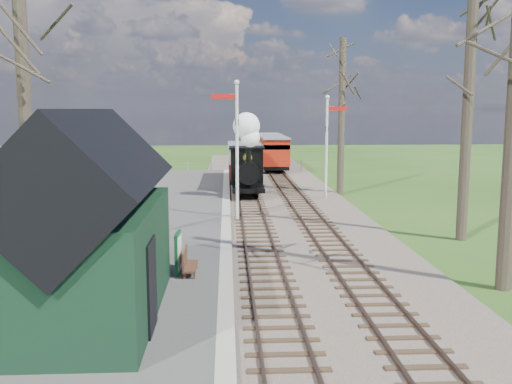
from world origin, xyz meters
TOP-DOWN VIEW (x-y plane):
  - distant_hills at (1.40, 64.38)m, footprint 114.40×48.00m
  - ballast_bed at (1.30, 22.00)m, footprint 8.00×60.00m
  - track_near at (0.00, 22.00)m, footprint 1.60×60.00m
  - track_far at (2.60, 22.00)m, footprint 1.60×60.00m
  - platform at (-3.50, 14.00)m, footprint 5.00×44.00m
  - coping_strip at (-1.20, 14.00)m, footprint 0.40×44.00m
  - station_shed at (-4.30, 4.00)m, footprint 3.25×6.30m
  - semaphore_near at (-0.77, 16.00)m, footprint 1.22×0.24m
  - semaphore_far at (4.37, 22.00)m, footprint 1.22×0.24m
  - bare_trees at (1.33, 10.10)m, footprint 15.51×22.39m
  - fence_line at (0.30, 36.00)m, footprint 12.60×0.08m
  - locomotive at (-0.01, 22.88)m, footprint 1.84×4.29m
  - coach at (0.00, 28.95)m, footprint 2.15×7.36m
  - red_carriage_a at (2.60, 36.16)m, footprint 2.13×5.28m
  - red_carriage_b at (2.60, 41.66)m, footprint 2.13×5.28m
  - sign_board at (-2.59, 7.40)m, footprint 0.15×0.83m
  - bench at (-2.32, 7.33)m, footprint 0.38×1.29m
  - person at (-3.20, 4.53)m, footprint 0.42×0.51m

SIDE VIEW (x-z plane):
  - distant_hills at x=1.40m, z-range -27.22..-5.20m
  - ballast_bed at x=1.30m, z-range 0.00..0.10m
  - track_near at x=0.00m, z-range 0.02..0.17m
  - track_far at x=2.60m, z-range 0.02..0.17m
  - platform at x=-3.50m, z-range 0.00..0.20m
  - coping_strip at x=-1.20m, z-range 0.00..0.21m
  - bench at x=-2.32m, z-range 0.18..0.91m
  - fence_line at x=0.30m, z-range 0.05..1.05m
  - person at x=-3.20m, z-range 0.20..1.39m
  - sign_board at x=-2.59m, z-range 0.20..1.41m
  - red_carriage_a at x=2.60m, z-range 0.42..2.66m
  - red_carriage_b at x=2.60m, z-range 0.42..2.66m
  - coach at x=0.00m, z-range 0.42..2.68m
  - locomotive at x=-0.01m, z-range -0.18..4.42m
  - station_shed at x=-4.30m, z-range -0.12..4.66m
  - semaphore_far at x=4.37m, z-range 0.49..6.21m
  - semaphore_near at x=-0.77m, z-range 0.51..6.73m
  - bare_trees at x=1.33m, z-range -0.79..11.21m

